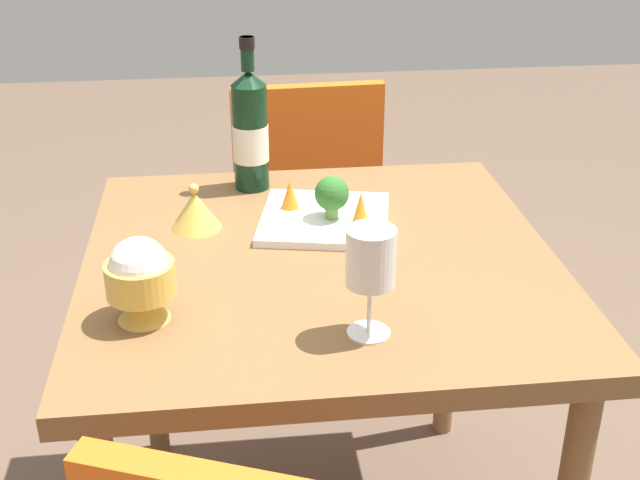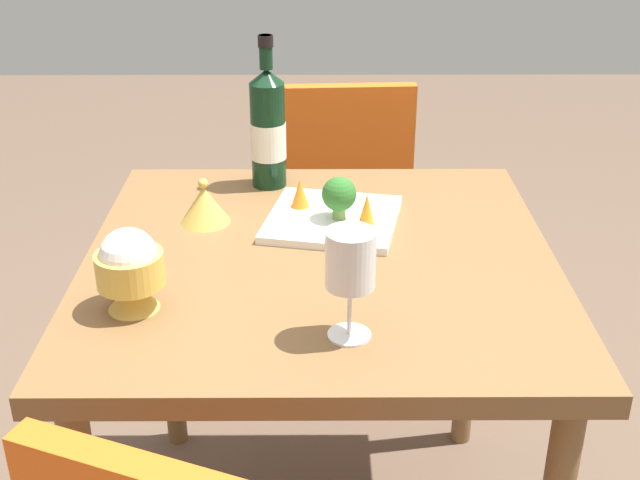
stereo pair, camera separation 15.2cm
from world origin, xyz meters
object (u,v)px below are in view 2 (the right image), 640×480
(broccoli_floret, at_px, (339,195))
(carrot_garnish_right, at_px, (300,193))
(chair_near_window, at_px, (336,189))
(wine_glass, at_px, (350,262))
(rice_bowl, at_px, (130,268))
(wine_bottle, at_px, (268,128))
(serving_plate, at_px, (333,219))
(carrot_garnish_left, at_px, (367,209))
(rice_bowl_lid, at_px, (204,204))

(broccoli_floret, distance_m, carrot_garnish_right, 0.10)
(chair_near_window, bearing_deg, wine_glass, -93.32)
(chair_near_window, xyz_separation_m, rice_bowl, (0.35, 0.99, 0.28))
(chair_near_window, height_order, rice_bowl, rice_bowl)
(wine_bottle, bearing_deg, carrot_garnish_right, 114.31)
(chair_near_window, bearing_deg, wine_bottle, -112.00)
(wine_bottle, height_order, rice_bowl, wine_bottle)
(chair_near_window, height_order, carrot_garnish_right, chair_near_window)
(chair_near_window, xyz_separation_m, carrot_garnish_right, (0.09, 0.62, 0.25))
(wine_bottle, height_order, serving_plate, wine_bottle)
(serving_plate, bearing_deg, wine_bottle, -56.02)
(wine_bottle, relative_size, carrot_garnish_left, 5.14)
(serving_plate, bearing_deg, wine_glass, 92.52)
(chair_near_window, height_order, rice_bowl_lid, chair_near_window)
(wine_bottle, distance_m, wine_glass, 0.63)
(serving_plate, height_order, broccoli_floret, broccoli_floret)
(wine_glass, distance_m, rice_bowl_lid, 0.51)
(wine_bottle, distance_m, serving_plate, 0.27)
(wine_bottle, height_order, rice_bowl_lid, wine_bottle)
(carrot_garnish_left, bearing_deg, wine_bottle, -50.24)
(rice_bowl, height_order, serving_plate, rice_bowl)
(rice_bowl_lid, height_order, carrot_garnish_left, rice_bowl_lid)
(wine_bottle, bearing_deg, rice_bowl_lid, 58.75)
(wine_glass, distance_m, broccoli_floret, 0.41)
(rice_bowl, bearing_deg, wine_bottle, -110.30)
(wine_glass, height_order, rice_bowl_lid, wine_glass)
(rice_bowl_lid, xyz_separation_m, serving_plate, (-0.25, 0.01, -0.03))
(rice_bowl, bearing_deg, rice_bowl_lid, -103.03)
(wine_glass, relative_size, carrot_garnish_right, 3.08)
(rice_bowl, xyz_separation_m, broccoli_floret, (-0.34, -0.31, -0.01))
(broccoli_floret, bearing_deg, wine_bottle, -55.41)
(wine_glass, bearing_deg, carrot_garnish_right, -79.71)
(carrot_garnish_left, bearing_deg, broccoli_floret, -26.98)
(rice_bowl, bearing_deg, wine_glass, 166.20)
(wine_glass, relative_size, carrot_garnish_left, 2.80)
(wine_bottle, xyz_separation_m, rice_bowl_lid, (0.12, 0.19, -0.09))
(chair_near_window, distance_m, wine_glass, 1.13)
(wine_bottle, xyz_separation_m, broccoli_floret, (-0.15, 0.21, -0.06))
(broccoli_floret, xyz_separation_m, carrot_garnish_left, (-0.05, 0.03, -0.02))
(wine_glass, distance_m, carrot_garnish_right, 0.47)
(serving_plate, relative_size, broccoli_floret, 3.44)
(chair_near_window, bearing_deg, carrot_garnish_right, -101.17)
(carrot_garnish_right, bearing_deg, broccoli_floret, 143.01)
(serving_plate, bearing_deg, carrot_garnish_left, 148.39)
(chair_near_window, relative_size, carrot_garnish_right, 14.65)
(wine_bottle, distance_m, rice_bowl_lid, 0.25)
(rice_bowl, height_order, rice_bowl_lid, rice_bowl)
(wine_glass, xyz_separation_m, carrot_garnish_right, (0.08, -0.46, -0.08))
(wine_glass, xyz_separation_m, rice_bowl, (0.35, -0.09, -0.05))
(chair_near_window, distance_m, rice_bowl_lid, 0.75)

